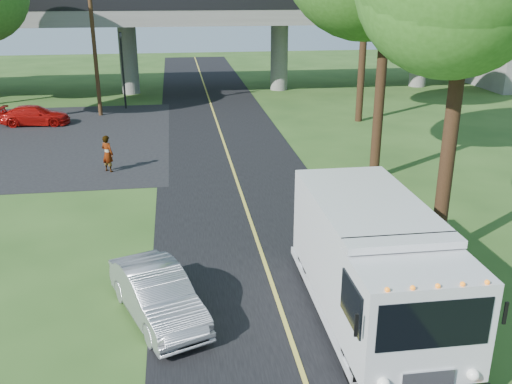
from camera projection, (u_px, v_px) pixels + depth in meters
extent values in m
plane|color=#2B4B1B|center=(272.00, 285.00, 16.64)|extent=(120.00, 120.00, 0.00)
cube|color=black|center=(235.00, 177.00, 25.93)|extent=(7.00, 90.00, 0.02)
cube|color=black|center=(25.00, 140.00, 31.91)|extent=(16.00, 18.00, 0.01)
cube|color=gold|center=(235.00, 176.00, 25.92)|extent=(0.12, 90.00, 0.01)
cube|color=slate|center=(204.00, 14.00, 44.31)|extent=(50.00, 9.00, 1.20)
cube|color=black|center=(207.00, 4.00, 39.91)|extent=(50.00, 0.25, 0.80)
cube|color=black|center=(201.00, 1.00, 48.09)|extent=(50.00, 0.25, 0.80)
cube|color=slate|center=(498.00, 49.00, 48.66)|extent=(4.00, 10.00, 6.00)
cylinder|color=slate|center=(129.00, 59.00, 44.65)|extent=(1.40, 1.40, 5.40)
cylinder|color=slate|center=(279.00, 56.00, 46.25)|extent=(1.40, 1.40, 5.40)
cylinder|color=slate|center=(420.00, 54.00, 47.84)|extent=(1.40, 1.40, 5.40)
cylinder|color=black|center=(123.00, 71.00, 39.11)|extent=(0.14, 0.14, 5.20)
imported|color=black|center=(121.00, 41.00, 38.42)|extent=(0.18, 0.22, 1.10)
cylinder|color=#472D19|center=(94.00, 46.00, 36.40)|extent=(0.26, 0.26, 9.00)
cylinder|color=#382314|center=(448.00, 153.00, 17.09)|extent=(0.44, 0.44, 7.00)
cylinder|color=#382314|center=(380.00, 93.00, 24.50)|extent=(0.44, 0.44, 7.70)
cylinder|color=#382314|center=(362.00, 68.00, 35.28)|extent=(0.44, 0.44, 6.65)
cube|color=silver|center=(362.00, 240.00, 15.17)|extent=(2.66, 4.87, 2.49)
cube|color=silver|center=(412.00, 313.00, 12.02)|extent=(2.66, 1.99, 2.27)
cube|color=black|center=(434.00, 324.00, 10.99)|extent=(2.32, 0.09, 1.05)
cube|color=silver|center=(363.00, 299.00, 15.28)|extent=(2.66, 6.42, 0.20)
cylinder|color=black|center=(354.00, 360.00, 12.51)|extent=(0.31, 1.00, 1.00)
cylinder|color=black|center=(451.00, 352.00, 12.80)|extent=(0.31, 1.00, 1.00)
cylinder|color=black|center=(307.00, 264.00, 16.82)|extent=(0.31, 1.00, 1.00)
cylinder|color=black|center=(380.00, 259.00, 17.12)|extent=(0.31, 1.00, 1.00)
imported|color=#A80E0A|center=(35.00, 115.00, 35.21)|extent=(4.21, 1.92, 1.19)
imported|color=gray|center=(157.00, 294.00, 14.81)|extent=(2.82, 4.34, 1.35)
imported|color=gray|center=(107.00, 154.00, 26.34)|extent=(0.76, 0.72, 1.74)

